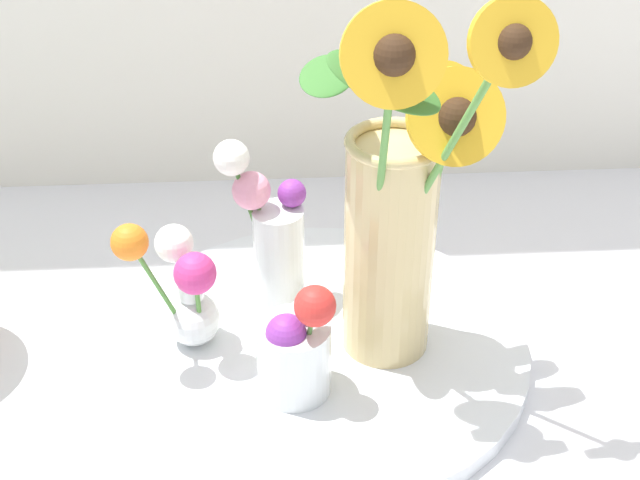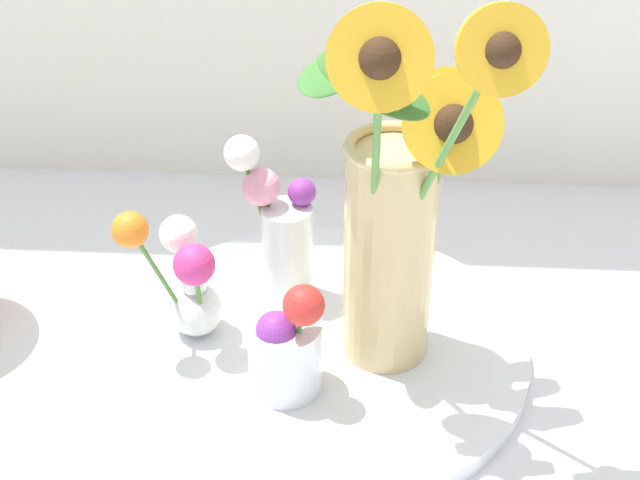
# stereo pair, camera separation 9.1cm
# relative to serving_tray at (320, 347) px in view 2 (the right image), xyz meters

# --- Properties ---
(ground_plane) EXTENTS (6.00, 6.00, 0.00)m
(ground_plane) POSITION_rel_serving_tray_xyz_m (0.01, -0.05, -0.01)
(ground_plane) COLOR silver
(serving_tray) EXTENTS (0.46, 0.46, 0.02)m
(serving_tray) POSITION_rel_serving_tray_xyz_m (0.00, 0.00, 0.00)
(serving_tray) COLOR silver
(serving_tray) RESTS_ON ground_plane
(mason_jar_sunflowers) EXTENTS (0.22, 0.18, 0.42)m
(mason_jar_sunflowers) POSITION_rel_serving_tray_xyz_m (0.07, -0.02, 0.18)
(mason_jar_sunflowers) COLOR #D1B77A
(mason_jar_sunflowers) RESTS_ON serving_tray
(vase_small_center) EXTENTS (0.08, 0.08, 0.14)m
(vase_small_center) POSITION_rel_serving_tray_xyz_m (-0.03, -0.08, 0.07)
(vase_small_center) COLOR white
(vase_small_center) RESTS_ON serving_tray
(vase_bulb_right) EXTENTS (0.10, 0.09, 0.17)m
(vase_bulb_right) POSITION_rel_serving_tray_xyz_m (-0.14, -0.00, 0.09)
(vase_bulb_right) COLOR white
(vase_bulb_right) RESTS_ON serving_tray
(vase_small_back) EXTENTS (0.10, 0.06, 0.20)m
(vase_small_back) POSITION_rel_serving_tray_xyz_m (-0.05, 0.08, 0.10)
(vase_small_back) COLOR white
(vase_small_back) RESTS_ON serving_tray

